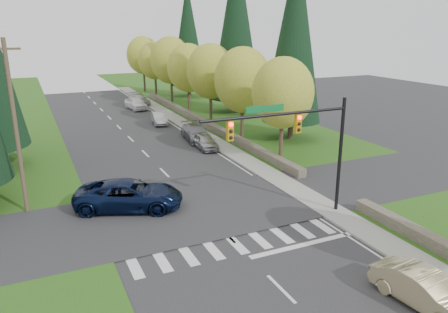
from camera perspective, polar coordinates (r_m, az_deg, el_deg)
ground at (r=20.02m, az=5.90°, el=-15.37°), size 120.00×120.00×0.00m
grass_east at (r=42.16m, az=7.46°, el=2.17°), size 14.00×110.00×0.06m
cross_street at (r=26.39m, az=-2.95°, el=-6.94°), size 120.00×8.00×0.10m
sidewalk_east at (r=41.10m, az=-1.27°, el=1.98°), size 1.80×80.00×0.13m
curb_east at (r=40.78m, az=-2.36°, el=1.85°), size 0.20×80.00×0.13m
stone_wall_north at (r=48.86m, az=-3.17°, el=4.71°), size 0.70×40.00×0.70m
traffic_signal at (r=23.79m, az=9.89°, el=2.85°), size 8.70×0.37×6.80m
utility_pole at (r=27.05m, az=-25.57°, el=3.47°), size 1.60×0.24×10.00m
decid_tree_0 at (r=34.07m, az=7.69°, el=8.22°), size 4.80×4.80×8.37m
decid_tree_1 at (r=40.12m, az=2.45°, el=9.94°), size 5.20×5.20×8.80m
decid_tree_2 at (r=46.34m, az=-1.78°, el=11.05°), size 5.00×5.00×8.82m
decid_tree_3 at (r=52.88m, az=-4.69°, el=11.45°), size 5.00×5.00×8.55m
decid_tree_4 at (r=59.48m, az=-6.98°, el=12.37°), size 5.40×5.40×9.18m
decid_tree_5 at (r=66.15m, az=-9.04°, el=12.28°), size 4.80×4.80×8.30m
decid_tree_6 at (r=72.89m, az=-10.53°, el=12.88°), size 5.20×5.20×8.86m
conifer_e_a at (r=41.34m, az=9.21°, el=15.51°), size 5.44×5.44×17.80m
conifer_e_b at (r=54.00m, az=1.61°, el=17.06°), size 6.12×6.12×19.80m
conifer_e_c at (r=66.52m, az=-4.74°, el=15.69°), size 5.10×5.10×16.80m
sedan_champagne at (r=19.49m, az=24.74°, el=-15.52°), size 2.08×4.51×1.43m
suv_navy at (r=26.75m, az=-12.27°, el=-4.95°), size 6.96×5.12×1.76m
parked_car_a at (r=38.87m, az=-2.52°, el=2.01°), size 1.69×3.97×1.34m
parked_car_b at (r=41.77m, az=-3.71°, el=3.13°), size 2.59×5.24×1.46m
parked_car_c at (r=49.04m, az=-8.47°, el=4.95°), size 1.85×4.02×1.28m
parked_car_d at (r=58.26m, az=-11.43°, el=6.83°), size 2.37×4.78×1.57m
parked_car_e at (r=61.43m, az=-11.14°, el=7.32°), size 2.62×5.29×1.48m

